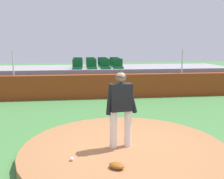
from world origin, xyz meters
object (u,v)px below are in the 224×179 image
at_px(pitcher, 121,104).
at_px(stadium_chair_1, 92,66).
at_px(stadium_chair_2, 106,66).
at_px(stadium_chair_5, 91,64).
at_px(stadium_chair_11, 114,63).
at_px(baseball, 72,159).
at_px(fielding_glove, 117,166).
at_px(stadium_chair_10, 102,63).
at_px(stadium_chair_3, 118,65).
at_px(stadium_chair_9, 90,63).
at_px(stadium_chair_4, 78,65).
at_px(stadium_chair_7, 116,64).
at_px(stadium_chair_0, 77,66).
at_px(stadium_chair_6, 104,64).
at_px(stadium_chair_8, 78,63).

bearing_deg(pitcher, stadium_chair_1, 83.64).
bearing_deg(stadium_chair_2, stadium_chair_5, -53.72).
distance_m(stadium_chair_1, stadium_chair_5, 0.90).
bearing_deg(stadium_chair_11, baseball, 77.52).
bearing_deg(stadium_chair_1, stadium_chair_2, 176.65).
height_order(fielding_glove, stadium_chair_10, stadium_chair_10).
distance_m(baseball, fielding_glove, 0.93).
bearing_deg(stadium_chair_10, stadium_chair_3, 111.34).
bearing_deg(baseball, stadium_chair_9, 85.24).
relative_size(pitcher, stadium_chair_11, 3.40).
relative_size(fielding_glove, stadium_chair_4, 0.60).
bearing_deg(stadium_chair_7, pitcher, 82.46).
bearing_deg(baseball, stadium_chair_3, 75.13).
height_order(stadium_chair_0, stadium_chair_6, same).
bearing_deg(stadium_chair_2, stadium_chair_3, -175.58).
relative_size(stadium_chair_2, stadium_chair_6, 1.00).
xyz_separation_m(stadium_chair_6, stadium_chair_9, (-0.69, 0.85, 0.00)).
distance_m(pitcher, stadium_chair_8, 9.46).
relative_size(stadium_chair_1, stadium_chair_4, 1.00).
bearing_deg(stadium_chair_7, stadium_chair_5, 0.12).
height_order(fielding_glove, stadium_chair_8, stadium_chair_8).
height_order(stadium_chair_2, stadium_chair_7, same).
height_order(baseball, stadium_chair_2, stadium_chair_2).
relative_size(stadium_chair_6, stadium_chair_11, 1.00).
height_order(stadium_chair_1, stadium_chair_5, same).
relative_size(pitcher, stadium_chair_9, 3.40).
relative_size(stadium_chair_0, stadium_chair_6, 1.00).
distance_m(stadium_chair_3, stadium_chair_8, 2.71).
height_order(baseball, stadium_chair_9, stadium_chair_9).
bearing_deg(stadium_chair_0, stadium_chair_2, 179.39).
xyz_separation_m(baseball, stadium_chair_1, (0.84, 8.25, 1.15)).
height_order(baseball, stadium_chair_10, stadium_chair_10).
bearing_deg(stadium_chair_1, baseball, 84.22).
height_order(stadium_chair_10, stadium_chair_11, same).
xyz_separation_m(stadium_chair_5, stadium_chair_6, (0.69, 0.00, 0.00)).
relative_size(baseball, stadium_chair_7, 0.15).
relative_size(stadium_chair_2, stadium_chair_3, 1.00).
relative_size(stadium_chair_2, stadium_chair_8, 1.00).
bearing_deg(stadium_chair_8, pitcher, 95.83).
bearing_deg(stadium_chair_9, stadium_chair_8, 1.36).
bearing_deg(stadium_chair_4, fielding_glove, 94.11).
relative_size(stadium_chair_0, stadium_chair_1, 1.00).
height_order(pitcher, stadium_chair_6, pitcher).
height_order(stadium_chair_1, stadium_chair_8, same).
relative_size(fielding_glove, stadium_chair_8, 0.60).
bearing_deg(pitcher, stadium_chair_0, 89.20).
height_order(pitcher, stadium_chair_5, pitcher).
bearing_deg(stadium_chair_7, stadium_chair_1, 33.49).
height_order(stadium_chair_2, stadium_chair_11, same).
xyz_separation_m(stadium_chair_8, stadium_chair_9, (0.73, 0.02, 0.00)).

